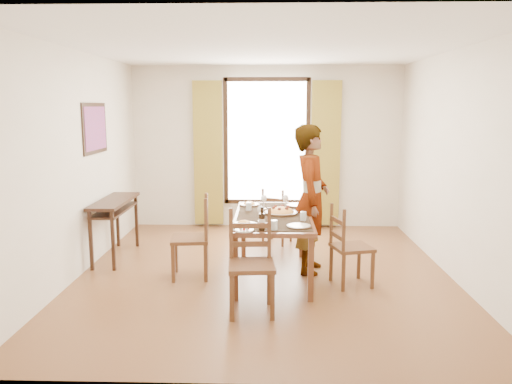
{
  "coord_description": "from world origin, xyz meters",
  "views": [
    {
      "loc": [
        0.07,
        -5.9,
        2.04
      ],
      "look_at": [
        -0.11,
        0.1,
        1.0
      ],
      "focal_mm": 35.0,
      "sensor_mm": 36.0,
      "label": 1
    }
  ],
  "objects_px": {
    "dining_table": "(273,221)",
    "man": "(311,199)",
    "pasta_platter": "(281,210)",
    "console_table": "(114,208)"
  },
  "relations": [
    {
      "from": "console_table",
      "to": "man",
      "type": "relative_size",
      "value": 0.66
    },
    {
      "from": "dining_table",
      "to": "pasta_platter",
      "type": "distance_m",
      "value": 0.17
    },
    {
      "from": "dining_table",
      "to": "man",
      "type": "distance_m",
      "value": 0.56
    },
    {
      "from": "dining_table",
      "to": "man",
      "type": "xyz_separation_m",
      "value": [
        0.47,
        0.21,
        0.22
      ]
    },
    {
      "from": "man",
      "to": "pasta_platter",
      "type": "bearing_deg",
      "value": 118.78
    },
    {
      "from": "console_table",
      "to": "pasta_platter",
      "type": "bearing_deg",
      "value": -15.55
    },
    {
      "from": "pasta_platter",
      "to": "console_table",
      "type": "bearing_deg",
      "value": 164.45
    },
    {
      "from": "console_table",
      "to": "man",
      "type": "xyz_separation_m",
      "value": [
        2.6,
        -0.48,
        0.23
      ]
    },
    {
      "from": "dining_table",
      "to": "man",
      "type": "bearing_deg",
      "value": 24.58
    },
    {
      "from": "man",
      "to": "pasta_platter",
      "type": "distance_m",
      "value": 0.41
    }
  ]
}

